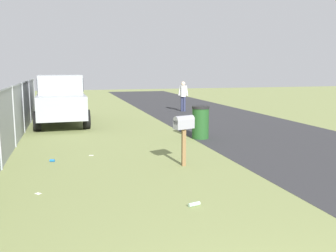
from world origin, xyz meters
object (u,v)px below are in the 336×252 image
at_px(pickup_truck, 61,98).
at_px(pedestrian, 183,94).
at_px(trash_bin, 200,122).
at_px(mailbox, 184,126).

height_order(pickup_truck, pedestrian, pickup_truck).
bearing_deg(pedestrian, trash_bin, -156.05).
relative_size(mailbox, pickup_truck, 0.23).
height_order(pickup_truck, trash_bin, pickup_truck).
height_order(mailbox, pickup_truck, pickup_truck).
distance_m(pickup_truck, pedestrian, 7.14).
distance_m(trash_bin, pedestrian, 7.95).
bearing_deg(pedestrian, pickup_truck, 153.11).
distance_m(mailbox, pickup_truck, 8.41).
relative_size(trash_bin, pedestrian, 0.67).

